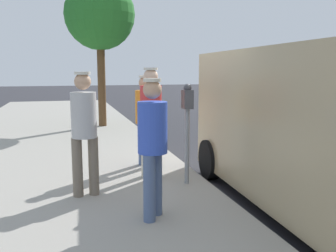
{
  "coord_description": "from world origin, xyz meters",
  "views": [
    {
      "loc": [
        3.1,
        5.41,
        1.87
      ],
      "look_at": [
        1.65,
        0.25,
        1.05
      ],
      "focal_mm": 39.18,
      "sensor_mm": 36.0,
      "label": 1
    }
  ],
  "objects_px": {
    "pedestrian_in_gray": "(84,126)",
    "pedestrian_in_orange": "(145,115)",
    "parking_meter_near": "(187,117)",
    "pedestrian_in_red": "(151,115)",
    "street_tree": "(100,16)",
    "pedestrian_in_blue": "(153,140)"
  },
  "relations": [
    {
      "from": "pedestrian_in_orange",
      "to": "street_tree",
      "type": "height_order",
      "value": "street_tree"
    },
    {
      "from": "parking_meter_near",
      "to": "pedestrian_in_blue",
      "type": "bearing_deg",
      "value": 55.14
    },
    {
      "from": "parking_meter_near",
      "to": "pedestrian_in_orange",
      "type": "distance_m",
      "value": 1.25
    },
    {
      "from": "pedestrian_in_blue",
      "to": "pedestrian_in_red",
      "type": "xyz_separation_m",
      "value": [
        -0.35,
        -1.61,
        0.08
      ]
    },
    {
      "from": "pedestrian_in_gray",
      "to": "pedestrian_in_orange",
      "type": "bearing_deg",
      "value": -130.2
    },
    {
      "from": "pedestrian_in_orange",
      "to": "parking_meter_near",
      "type": "bearing_deg",
      "value": 108.55
    },
    {
      "from": "pedestrian_in_red",
      "to": "pedestrian_in_orange",
      "type": "bearing_deg",
      "value": -94.58
    },
    {
      "from": "pedestrian_in_blue",
      "to": "pedestrian_in_red",
      "type": "distance_m",
      "value": 1.65
    },
    {
      "from": "pedestrian_in_blue",
      "to": "parking_meter_near",
      "type": "bearing_deg",
      "value": -124.86
    },
    {
      "from": "parking_meter_near",
      "to": "pedestrian_in_orange",
      "type": "bearing_deg",
      "value": -71.45
    },
    {
      "from": "parking_meter_near",
      "to": "pedestrian_in_gray",
      "type": "xyz_separation_m",
      "value": [
        1.52,
        0.15,
        -0.06
      ]
    },
    {
      "from": "pedestrian_in_red",
      "to": "street_tree",
      "type": "distance_m",
      "value": 6.26
    },
    {
      "from": "pedestrian_in_gray",
      "to": "pedestrian_in_orange",
      "type": "xyz_separation_m",
      "value": [
        -1.12,
        -1.33,
        -0.05
      ]
    },
    {
      "from": "pedestrian_in_blue",
      "to": "pedestrian_in_orange",
      "type": "xyz_separation_m",
      "value": [
        -0.41,
        -2.34,
        -0.0
      ]
    },
    {
      "from": "parking_meter_near",
      "to": "pedestrian_in_red",
      "type": "relative_size",
      "value": 0.86
    },
    {
      "from": "parking_meter_near",
      "to": "pedestrian_in_red",
      "type": "distance_m",
      "value": 0.64
    },
    {
      "from": "pedestrian_in_gray",
      "to": "pedestrian_in_orange",
      "type": "height_order",
      "value": "pedestrian_in_gray"
    },
    {
      "from": "pedestrian_in_blue",
      "to": "street_tree",
      "type": "distance_m",
      "value": 7.8
    },
    {
      "from": "pedestrian_in_red",
      "to": "pedestrian_in_orange",
      "type": "relative_size",
      "value": 1.08
    },
    {
      "from": "pedestrian_in_orange",
      "to": "street_tree",
      "type": "relative_size",
      "value": 0.37
    },
    {
      "from": "pedestrian_in_red",
      "to": "pedestrian_in_orange",
      "type": "distance_m",
      "value": 0.74
    },
    {
      "from": "pedestrian_in_red",
      "to": "pedestrian_in_gray",
      "type": "distance_m",
      "value": 1.22
    }
  ]
}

